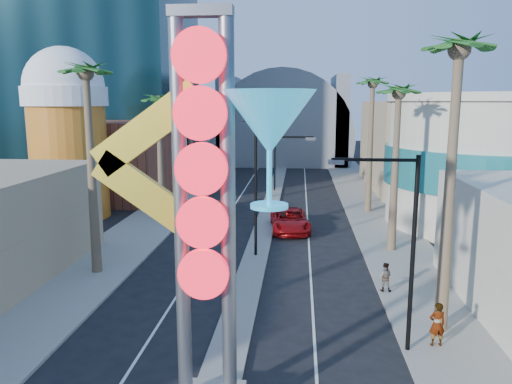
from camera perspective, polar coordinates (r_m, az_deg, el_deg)
name	(u,v)px	position (r m, az deg, el deg)	size (l,w,h in m)	color
sidewalk_west	(171,206)	(48.69, -9.66, -1.57)	(5.00, 100.00, 0.15)	gray
sidewalk_east	(372,210)	(47.60, 13.08, -1.97)	(5.00, 100.00, 0.15)	gray
median	(272,201)	(50.13, 1.79, -1.08)	(1.60, 84.00, 0.15)	gray
brick_filler_west	(115,161)	(52.87, -15.81, 3.43)	(10.00, 10.00, 8.00)	brown
filler_east	(415,145)	(60.74, 17.69, 5.13)	(10.00, 20.00, 10.00)	tan
beer_mug	(67,127)	(45.62, -20.79, 6.97)	(7.00, 7.00, 14.50)	#BA7D18
turquoise_building	(491,162)	(44.06, 25.29, 3.16)	(16.60, 16.60, 10.60)	beige
canopy	(283,136)	(83.31, 3.15, 6.39)	(22.00, 16.00, 22.00)	slate
neon_sign	(232,195)	(14.41, -2.79, -0.36)	(6.53, 2.60, 12.55)	gray
streetlight_0	(264,183)	(31.56, 0.96, 1.02)	(3.79, 0.25, 8.00)	black
streetlight_1	(270,148)	(55.40, 1.60, 5.03)	(3.79, 0.25, 8.00)	black
streetlight_2	(401,236)	(20.14, 16.28, -4.90)	(3.45, 0.25, 8.00)	black
palm_1	(86,86)	(29.52, -18.82, 11.43)	(2.40, 2.40, 12.70)	brown
palm_2	(158,107)	(42.72, -11.09, 9.46)	(2.40, 2.40, 11.20)	brown
palm_3	(190,106)	(54.36, -7.56, 9.70)	(2.40, 2.40, 11.20)	brown
palm_5	(458,68)	(22.01, 22.09, 12.95)	(2.40, 2.40, 13.20)	brown
palm_6	(398,102)	(33.65, 15.97, 9.85)	(2.40, 2.40, 11.70)	brown
palm_7	(373,92)	(45.51, 13.17, 11.11)	(2.40, 2.40, 12.70)	brown
red_pickup	(290,220)	(39.01, 3.91, -3.24)	(2.82, 6.13, 1.70)	maroon
pedestrian_a	(437,324)	(22.17, 19.99, -14.01)	(0.67, 0.44, 1.85)	gray
pedestrian_b	(385,277)	(27.34, 14.50, -9.37)	(0.75, 0.58, 1.54)	gray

